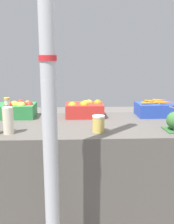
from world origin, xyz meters
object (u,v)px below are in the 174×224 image
orange_crate (85,109)px  pickle_jar (98,124)px  apple_crate (17,109)px  support_pole (48,74)px  juice_bottle_cloudy (8,118)px  carrot_crate (155,109)px

orange_crate → pickle_jar: (0.08, -0.53, -0.01)m
apple_crate → pickle_jar: 0.90m
support_pole → juice_bottle_cloudy: support_pole is taller
carrot_crate → pickle_jar: (-0.61, -0.53, -0.00)m
support_pole → apple_crate: size_ratio=7.08×
juice_bottle_cloudy → pickle_jar: size_ratio=2.15×
carrot_crate → support_pole: bearing=-133.4°
apple_crate → juice_bottle_cloudy: 0.55m
pickle_jar → carrot_crate: bearing=41.2°
support_pole → juice_bottle_cloudy: 0.65m
support_pole → carrot_crate: size_ratio=7.08×
carrot_crate → juice_bottle_cloudy: bearing=-156.7°
juice_bottle_cloudy → pickle_jar: juice_bottle_cloudy is taller
apple_crate → juice_bottle_cloudy: (0.06, -0.55, 0.04)m
juice_bottle_cloudy → pickle_jar: bearing=1.7°
support_pole → apple_crate: (-0.41, 0.98, -0.39)m
orange_crate → carrot_crate: 0.69m
carrot_crate → pickle_jar: carrot_crate is taller
juice_bottle_cloudy → apple_crate: bearing=96.5°
support_pole → pickle_jar: support_pole is taller
juice_bottle_cloudy → carrot_crate: bearing=23.3°
apple_crate → carrot_crate: size_ratio=1.00×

